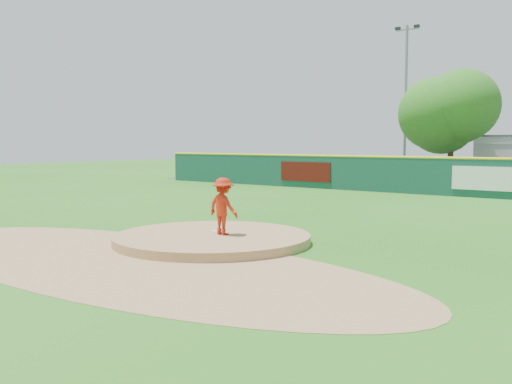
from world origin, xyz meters
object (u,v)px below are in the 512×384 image
Objects in this scene: playground_slide at (284,170)px; deciduous_tree at (452,115)px; pitcher at (223,206)px; light_pole_left at (406,97)px.

playground_slide is 11.94m from deciduous_tree.
deciduous_tree reaches higher than playground_slide.
light_pole_left is at bearing -71.40° from pitcher.
deciduous_tree is (10.88, 3.22, 3.74)m from playground_slide.
light_pole_left reaches higher than pitcher.
deciduous_tree is at bearing -26.57° from light_pole_left.
deciduous_tree reaches higher than pitcher.
playground_slide is at bearing -163.50° from deciduous_tree.
pitcher is 0.14× the size of light_pole_left.
deciduous_tree is (-2.29, 24.86, 3.51)m from pitcher.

